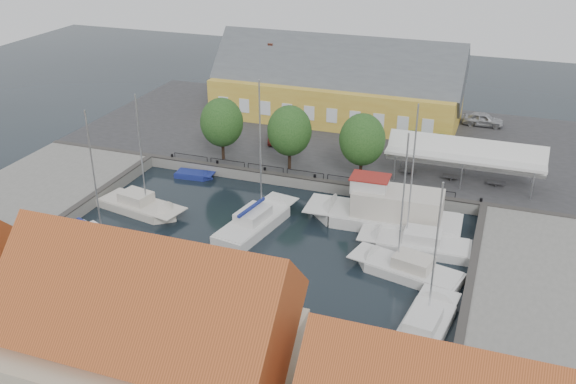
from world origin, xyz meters
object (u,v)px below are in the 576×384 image
(warehouse, at_px, (332,88))
(east_boat_b, at_px, (408,272))
(tent_canopy, at_px, (465,155))
(trawler, at_px, (389,214))
(launch_sw, at_px, (23,286))
(car_red, at_px, (276,136))
(launch_nw, at_px, (194,176))
(east_boat_c, at_px, (423,331))
(west_boat_d, at_px, (98,248))
(car_silver, at_px, (483,119))
(center_sailboat, at_px, (256,224))
(east_boat_a, at_px, (417,246))
(west_boat_b, at_px, (140,208))

(warehouse, height_order, east_boat_b, east_boat_b)
(tent_canopy, distance_m, east_boat_b, 16.35)
(trawler, distance_m, east_boat_b, 7.70)
(warehouse, relative_size, launch_sw, 5.30)
(car_red, xyz_separation_m, launch_nw, (-4.97, -9.33, -1.54))
(east_boat_b, xyz_separation_m, launch_nw, (-22.73, 10.43, -0.17))
(east_boat_c, bearing_deg, west_boat_d, 175.88)
(west_boat_d, bearing_deg, car_silver, 54.95)
(warehouse, relative_size, launch_nw, 7.27)
(warehouse, relative_size, trawler, 2.15)
(tent_canopy, relative_size, launch_sw, 2.60)
(warehouse, xyz_separation_m, center_sailboat, (1.35, -26.83, -4.06))
(tent_canopy, height_order, center_sailboat, center_sailboat)
(launch_sw, height_order, launch_nw, launch_sw)
(car_silver, distance_m, launch_sw, 51.42)
(warehouse, xyz_separation_m, tent_canopy, (16.60, -13.86, -0.74))
(east_boat_a, relative_size, east_boat_b, 1.08)
(warehouse, height_order, west_boat_d, west_boat_d)
(east_boat_a, relative_size, launch_sw, 2.28)
(tent_canopy, relative_size, west_boat_b, 1.25)
(warehouse, distance_m, east_boat_a, 29.81)
(car_silver, bearing_deg, east_boat_a, 174.48)
(tent_canopy, xyz_separation_m, car_red, (-19.85, 3.90, -2.05))
(center_sailboat, distance_m, east_boat_b, 13.46)
(car_silver, height_order, launch_sw, car_silver)
(trawler, relative_size, west_boat_d, 1.09)
(car_silver, bearing_deg, west_boat_b, 138.22)
(east_boat_b, bearing_deg, warehouse, 116.02)
(trawler, bearing_deg, west_boat_b, -167.50)
(west_boat_d, bearing_deg, launch_nw, 87.87)
(east_boat_b, bearing_deg, trawler, 112.22)
(warehouse, relative_size, east_boat_a, 2.32)
(warehouse, relative_size, car_red, 7.47)
(east_boat_a, distance_m, launch_sw, 29.32)
(center_sailboat, height_order, west_boat_b, center_sailboat)
(east_boat_c, relative_size, west_boat_b, 0.96)
(east_boat_a, xyz_separation_m, launch_nw, (-22.74, 6.43, -0.17))
(launch_nw, bearing_deg, center_sailboat, -38.23)
(west_boat_b, bearing_deg, launch_nw, 81.69)
(car_silver, relative_size, center_sailboat, 0.35)
(launch_nw, bearing_deg, warehouse, 66.89)
(warehouse, distance_m, west_boat_d, 35.72)
(west_boat_d, relative_size, launch_nw, 3.11)
(trawler, bearing_deg, car_silver, 77.57)
(trawler, distance_m, launch_nw, 20.13)
(center_sailboat, bearing_deg, launch_nw, 141.77)
(car_red, distance_m, center_sailboat, 17.54)
(warehouse, bearing_deg, launch_sw, -104.96)
(east_boat_a, bearing_deg, center_sailboat, -175.13)
(warehouse, bearing_deg, east_boat_b, -63.98)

